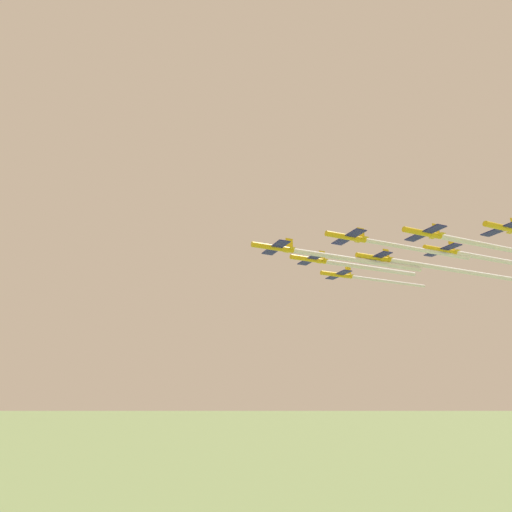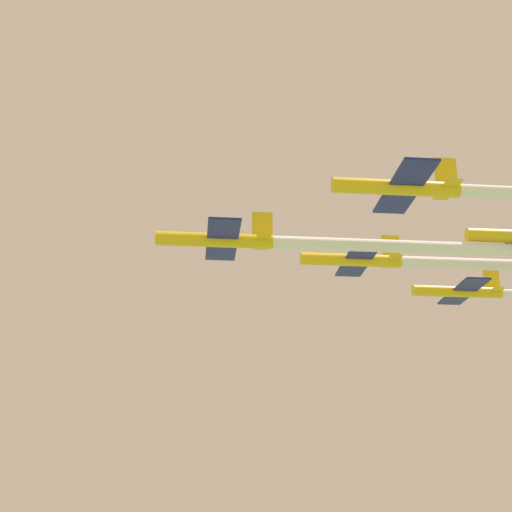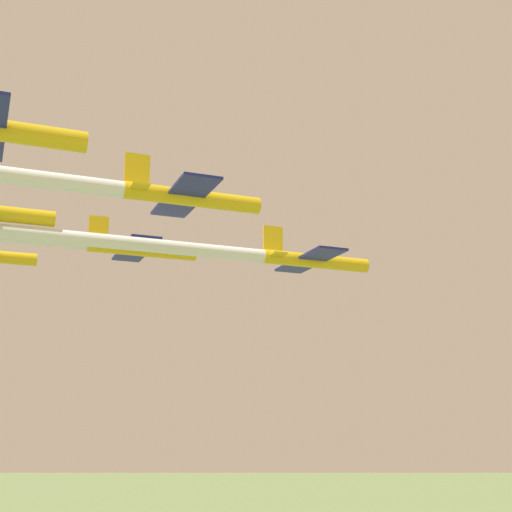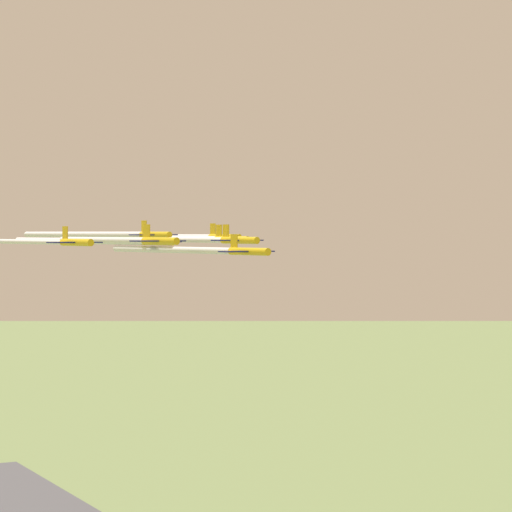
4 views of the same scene
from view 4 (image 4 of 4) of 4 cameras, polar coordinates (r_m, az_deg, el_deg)
jet_0 at (r=202.23m, az=-0.40°, el=0.23°), size 10.20×10.51×3.53m
jet_1 at (r=218.81m, az=-0.84°, el=0.76°), size 10.20×10.51×3.53m
jet_2 at (r=209.37m, az=-4.59°, el=0.72°), size 10.20×10.51×3.53m
jet_3 at (r=235.43m, az=-1.21°, el=0.80°), size 10.20×10.51×3.53m
jet_4 at (r=226.05m, az=-4.71°, el=0.68°), size 10.20×10.51×3.53m
jet_5 at (r=217.57m, az=-8.49°, el=0.65°), size 10.20×10.51×3.53m
jet_6 at (r=252.05m, az=-1.54°, el=0.91°), size 10.20×10.51×3.53m
jet_7 at (r=242.72m, az=-4.81°, el=1.01°), size 10.20×10.51×3.53m
smoke_trail_0 at (r=222.32m, az=-4.11°, el=0.30°), size 12.55×37.63×1.17m
smoke_trail_1 at (r=236.50m, az=-3.87°, el=0.77°), size 10.69×31.97×1.02m
smoke_trail_2 at (r=226.79m, az=-7.31°, el=0.74°), size 10.19×29.83×1.21m
smoke_trail_3 at (r=254.64m, az=-4.23°, el=0.81°), size 11.90×35.38×1.22m
smoke_trail_4 at (r=253.63m, az=-8.52°, el=0.71°), size 17.01×52.01×1.24m
smoke_trail_5 at (r=234.66m, az=-10.70°, el=0.67°), size 9.26×27.69×0.89m
smoke_trail_6 at (r=270.72m, az=-4.27°, el=0.91°), size 11.39×34.00×1.12m
smoke_trail_7 at (r=269.69m, az=-8.30°, el=1.01°), size 16.65×50.71×1.28m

